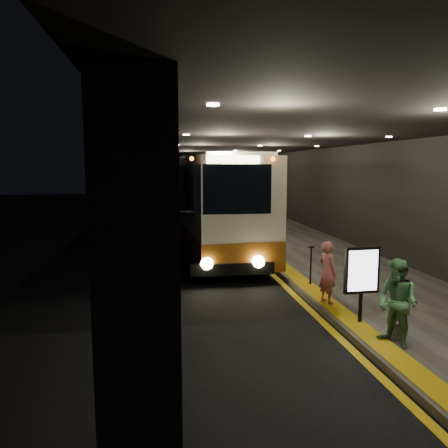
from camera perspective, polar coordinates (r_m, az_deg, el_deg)
ground at (r=12.83m, az=-2.49°, el=-8.36°), size 90.00×90.00×0.00m
lane_line_white at (r=17.63m, az=-10.06°, el=-4.05°), size 0.12×50.00×0.01m
kerb_stripe_yellow at (r=17.99m, az=3.30°, el=-3.71°), size 0.18×50.00×0.01m
sidewalk at (r=18.61m, az=10.56°, el=-3.22°), size 4.50×50.00×0.15m
tactile_strip at (r=18.07m, az=4.85°, el=-3.18°), size 0.50×50.00×0.01m
terminal_wall at (r=19.16m, az=17.18°, el=5.68°), size 0.10×50.00×6.00m
support_columns at (r=16.32m, az=-9.27°, el=2.83°), size 0.80×24.80×4.40m
canopy at (r=17.71m, az=3.90°, el=11.05°), size 9.00×50.00×0.40m
coach_main at (r=18.41m, az=-2.00°, el=2.32°), size 3.23×12.38×3.83m
coach_second at (r=28.94m, az=-3.91°, el=4.19°), size 2.63×12.10×3.80m
coach_third at (r=44.36m, az=-5.65°, el=5.30°), size 2.72×11.91×3.73m
passenger_boarding at (r=11.11m, az=13.37°, el=-6.15°), size 0.53×0.65×1.55m
passenger_waiting_green at (r=8.91m, az=21.74°, el=-9.54°), size 0.78×0.94×1.66m
bag_polka at (r=9.45m, az=21.87°, el=-12.88°), size 0.28×0.20×0.31m
info_sign at (r=9.86m, az=17.57°, el=-5.97°), size 0.79×0.16×1.67m
stanchion_post at (r=12.74m, az=11.26°, el=-5.37°), size 0.05×0.05×1.10m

